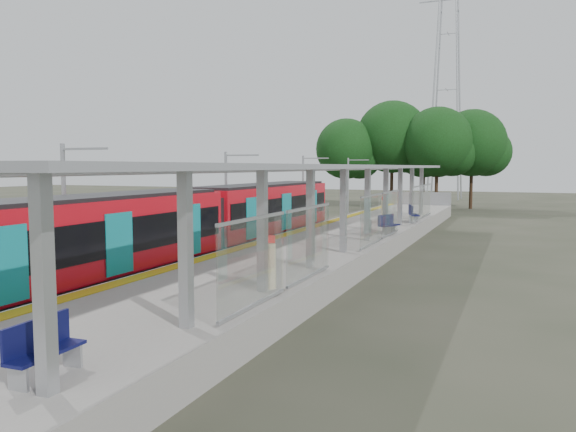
% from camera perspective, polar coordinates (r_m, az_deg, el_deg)
% --- Properties ---
extents(ground, '(200.00, 200.00, 0.00)m').
position_cam_1_polar(ground, '(13.03, -22.90, -15.96)').
color(ground, '#474438').
rests_on(ground, ground).
extents(trackbed, '(3.00, 70.00, 0.24)m').
position_cam_1_polar(trackbed, '(31.73, -2.53, -3.05)').
color(trackbed, '#59544C').
rests_on(trackbed, ground).
extents(platform, '(6.00, 50.00, 1.00)m').
position_cam_1_polar(platform, '(30.07, 5.27, -2.78)').
color(platform, gray).
rests_on(platform, ground).
extents(tactile_strip, '(0.60, 50.00, 0.02)m').
position_cam_1_polar(tactile_strip, '(30.85, 0.75, -1.60)').
color(tactile_strip, gold).
rests_on(tactile_strip, platform).
extents(end_fence, '(6.00, 0.10, 1.20)m').
position_cam_1_polar(end_fence, '(54.22, 13.10, 1.76)').
color(end_fence, '#9EA0A5').
rests_on(end_fence, platform).
extents(train, '(2.74, 27.60, 3.62)m').
position_cam_1_polar(train, '(25.45, -9.13, -0.73)').
color(train, black).
rests_on(train, ground).
extents(canopy, '(3.27, 38.00, 3.66)m').
position_cam_1_polar(canopy, '(25.68, 6.25, 4.16)').
color(canopy, '#9EA0A5').
rests_on(canopy, platform).
extents(pylon, '(8.00, 4.00, 38.00)m').
position_cam_1_polar(pylon, '(83.31, 15.90, 14.82)').
color(pylon, '#9EA0A5').
rests_on(pylon, ground).
extents(tree_cluster, '(19.75, 11.25, 11.81)m').
position_cam_1_polar(tree_cluster, '(62.85, 12.85, 7.29)').
color(tree_cluster, '#382316').
rests_on(tree_cluster, ground).
extents(catenary_masts, '(2.08, 48.16, 5.40)m').
position_cam_1_polar(catenary_masts, '(31.34, -6.17, 1.96)').
color(catenary_masts, '#9EA0A5').
rests_on(catenary_masts, ground).
extents(bench_near, '(0.50, 1.50, 1.01)m').
position_cam_1_polar(bench_near, '(10.62, -23.69, -12.08)').
color(bench_near, '#0E1048').
rests_on(bench_near, platform).
extents(bench_mid, '(0.93, 1.58, 1.03)m').
position_cam_1_polar(bench_mid, '(30.42, 10.10, -0.77)').
color(bench_mid, '#0E1048').
rests_on(bench_mid, platform).
extents(bench_far, '(1.00, 1.69, 1.11)m').
position_cam_1_polar(bench_far, '(37.01, 12.54, 0.27)').
color(bench_far, '#0E1048').
rests_on(bench_far, platform).
extents(info_pillar_near, '(0.35, 0.35, 1.57)m').
position_cam_1_polar(info_pillar_near, '(16.56, -1.85, -5.05)').
color(info_pillar_near, '#C5BA8F').
rests_on(info_pillar_near, platform).
extents(info_pillar_far, '(0.39, 0.39, 1.74)m').
position_cam_1_polar(info_pillar_far, '(35.58, 9.76, 0.41)').
color(info_pillar_far, '#C5BA8F').
rests_on(info_pillar_far, platform).
extents(litter_bin, '(0.42, 0.42, 0.81)m').
position_cam_1_polar(litter_bin, '(29.45, 8.11, -1.20)').
color(litter_bin, '#9EA0A5').
rests_on(litter_bin, platform).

